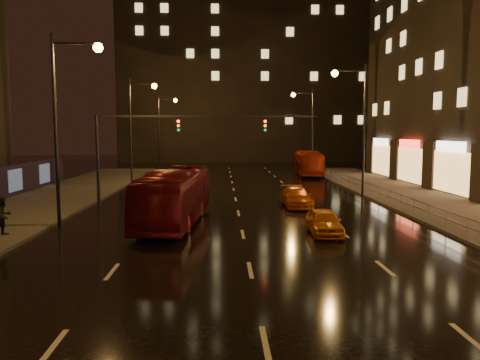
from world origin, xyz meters
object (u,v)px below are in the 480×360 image
object	(u,v)px
bus_curb	(308,163)
taxi_near	(324,222)
taxi_far	(296,197)
bus_red	(175,196)
pedestrian_b	(3,216)

from	to	relation	value
bus_curb	taxi_near	bearing A→B (deg)	-95.67
taxi_near	taxi_far	distance (m)	8.63
bus_red	taxi_near	bearing A→B (deg)	-17.85
pedestrian_b	bus_curb	bearing A→B (deg)	-12.31
taxi_near	taxi_far	world-z (taller)	taxi_far
taxi_far	bus_curb	bearing A→B (deg)	77.07
bus_red	taxi_near	world-z (taller)	bus_red
bus_curb	pedestrian_b	distance (m)	37.74
taxi_far	taxi_near	bearing A→B (deg)	-90.58
bus_curb	bus_red	bearing A→B (deg)	-110.72
bus_curb	taxi_far	world-z (taller)	bus_curb
bus_curb	taxi_far	bearing A→B (deg)	-98.99
taxi_near	pedestrian_b	world-z (taller)	pedestrian_b
bus_red	pedestrian_b	xyz separation A→B (m)	(-7.72, -3.56, -0.41)
pedestrian_b	taxi_far	bearing A→B (deg)	-39.46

